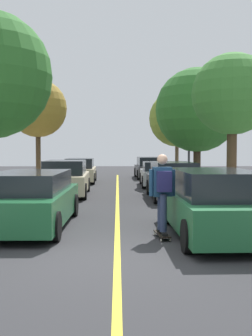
{
  "coord_description": "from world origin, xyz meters",
  "views": [
    {
      "loc": [
        0.01,
        -7.38,
        1.94
      ],
      "look_at": [
        0.29,
        6.53,
        1.31
      ],
      "focal_mm": 43.82,
      "sensor_mm": 36.0,
      "label": 1
    }
  ],
  "objects_px": {
    "parked_car_right_far": "(159,174)",
    "streetlamp": "(189,118)",
    "skateboard": "(162,234)",
    "skateboarder": "(163,189)",
    "parked_car_left_nearest": "(30,199)",
    "parked_car_left_far": "(80,171)",
    "parked_car_right_near": "(173,181)",
    "street_tree_right_nearest": "(232,95)",
    "street_tree_left_near": "(38,109)",
    "street_tree_right_near": "(197,110)",
    "parked_car_right_farthest": "(150,168)",
    "street_tree_right_far": "(177,119)",
    "parked_car_right_nearest": "(215,203)",
    "parked_car_left_near": "(66,178)"
  },
  "relations": [
    {
      "from": "parked_car_right_far",
      "to": "street_tree_left_near",
      "type": "bearing_deg",
      "value": 167.87
    },
    {
      "from": "parked_car_left_far",
      "to": "street_tree_right_nearest",
      "type": "bearing_deg",
      "value": -51.12
    },
    {
      "from": "parked_car_left_near",
      "to": "street_tree_right_near",
      "type": "relative_size",
      "value": 0.72
    },
    {
      "from": "parked_car_right_nearest",
      "to": "skateboard",
      "type": "distance_m",
      "value": 1.38
    },
    {
      "from": "parked_car_right_near",
      "to": "parked_car_left_nearest",
      "type": "bearing_deg",
      "value": -127.07
    },
    {
      "from": "parked_car_left_far",
      "to": "parked_car_right_near",
      "type": "bearing_deg",
      "value": -61.15
    },
    {
      "from": "parked_car_left_near",
      "to": "street_tree_right_nearest",
      "type": "relative_size",
      "value": 0.82
    },
    {
      "from": "parked_car_left_far",
      "to": "street_tree_left_near",
      "type": "height_order",
      "value": "street_tree_left_near"
    },
    {
      "from": "parked_car_left_far",
      "to": "skateboarder",
      "type": "height_order",
      "value": "skateboarder"
    },
    {
      "from": "parked_car_left_nearest",
      "to": "parked_car_right_far",
      "type": "xyz_separation_m",
      "value": [
        4.36,
        11.28,
        -0.06
      ]
    },
    {
      "from": "parked_car_left_far",
      "to": "street_tree_right_nearest",
      "type": "distance_m",
      "value": 11.02
    },
    {
      "from": "street_tree_left_near",
      "to": "street_tree_right_near",
      "type": "relative_size",
      "value": 0.9
    },
    {
      "from": "parked_car_right_nearest",
      "to": "parked_car_right_far",
      "type": "xyz_separation_m",
      "value": [
        -0.0,
        12.43,
        -0.1
      ]
    },
    {
      "from": "parked_car_left_nearest",
      "to": "streetlamp",
      "type": "height_order",
      "value": "streetlamp"
    },
    {
      "from": "parked_car_left_nearest",
      "to": "parked_car_left_far",
      "type": "xyz_separation_m",
      "value": [
        0.0,
        13.7,
        0.0
      ]
    },
    {
      "from": "parked_car_right_farthest",
      "to": "street_tree_left_near",
      "type": "height_order",
      "value": "street_tree_left_near"
    },
    {
      "from": "parked_car_left_near",
      "to": "skateboard",
      "type": "bearing_deg",
      "value": -69.33
    },
    {
      "from": "street_tree_left_near",
      "to": "street_tree_right_far",
      "type": "relative_size",
      "value": 0.92
    },
    {
      "from": "parked_car_left_nearest",
      "to": "parked_car_left_far",
      "type": "height_order",
      "value": "parked_car_left_far"
    },
    {
      "from": "street_tree_right_far",
      "to": "street_tree_right_near",
      "type": "bearing_deg",
      "value": -90.0
    },
    {
      "from": "parked_car_right_far",
      "to": "streetlamp",
      "type": "bearing_deg",
      "value": 29.2
    },
    {
      "from": "parked_car_right_far",
      "to": "parked_car_right_farthest",
      "type": "distance_m",
      "value": 5.95
    },
    {
      "from": "parked_car_left_far",
      "to": "street_tree_left_near",
      "type": "relative_size",
      "value": 0.74
    },
    {
      "from": "street_tree_left_near",
      "to": "streetlamp",
      "type": "relative_size",
      "value": 0.92
    },
    {
      "from": "parked_car_right_near",
      "to": "street_tree_left_near",
      "type": "relative_size",
      "value": 0.76
    },
    {
      "from": "street_tree_right_far",
      "to": "skateboarder",
      "type": "bearing_deg",
      "value": -99.05
    },
    {
      "from": "parked_car_right_near",
      "to": "street_tree_left_near",
      "type": "height_order",
      "value": "street_tree_left_near"
    },
    {
      "from": "parked_car_left_near",
      "to": "street_tree_right_far",
      "type": "xyz_separation_m",
      "value": [
        6.6,
        13.15,
        3.49
      ]
    },
    {
      "from": "parked_car_right_nearest",
      "to": "street_tree_right_near",
      "type": "height_order",
      "value": "street_tree_right_near"
    },
    {
      "from": "parked_car_right_near",
      "to": "street_tree_right_nearest",
      "type": "bearing_deg",
      "value": -6.63
    },
    {
      "from": "parked_car_right_farthest",
      "to": "street_tree_left_near",
      "type": "xyz_separation_m",
      "value": [
        -6.6,
        -4.53,
        3.5
      ]
    },
    {
      "from": "parked_car_left_nearest",
      "to": "parked_car_right_near",
      "type": "bearing_deg",
      "value": 52.93
    },
    {
      "from": "parked_car_right_nearest",
      "to": "parked_car_right_farthest",
      "type": "xyz_separation_m",
      "value": [
        0.0,
        18.38,
        -0.03
      ]
    },
    {
      "from": "street_tree_right_nearest",
      "to": "skateboard",
      "type": "bearing_deg",
      "value": -116.57
    },
    {
      "from": "parked_car_right_farthest",
      "to": "skateboarder",
      "type": "bearing_deg",
      "value": -93.69
    },
    {
      "from": "parked_car_left_near",
      "to": "street_tree_right_far",
      "type": "distance_m",
      "value": 15.12
    },
    {
      "from": "parked_car_left_nearest",
      "to": "streetlamp",
      "type": "distance_m",
      "value": 14.01
    },
    {
      "from": "parked_car_left_nearest",
      "to": "skateboarder",
      "type": "xyz_separation_m",
      "value": [
        3.16,
        -1.39,
        0.39
      ]
    },
    {
      "from": "parked_car_right_farthest",
      "to": "skateboard",
      "type": "height_order",
      "value": "parked_car_right_farthest"
    },
    {
      "from": "parked_car_right_farthest",
      "to": "parked_car_left_nearest",
      "type": "bearing_deg",
      "value": -104.21
    },
    {
      "from": "skateboard",
      "to": "skateboarder",
      "type": "xyz_separation_m",
      "value": [
        0.0,
        -0.03,
        1.0
      ]
    },
    {
      "from": "parked_car_right_nearest",
      "to": "streetlamp",
      "type": "height_order",
      "value": "streetlamp"
    },
    {
      "from": "street_tree_left_near",
      "to": "skateboard",
      "type": "height_order",
      "value": "street_tree_left_near"
    },
    {
      "from": "parked_car_left_near",
      "to": "parked_car_right_far",
      "type": "relative_size",
      "value": 1.09
    },
    {
      "from": "street_tree_right_near",
      "to": "skateboard",
      "type": "distance_m",
      "value": 14.76
    },
    {
      "from": "parked_car_right_nearest",
      "to": "street_tree_left_near",
      "type": "height_order",
      "value": "street_tree_left_near"
    },
    {
      "from": "street_tree_right_near",
      "to": "streetlamp",
      "type": "height_order",
      "value": "street_tree_right_near"
    },
    {
      "from": "parked_car_right_far",
      "to": "parked_car_right_farthest",
      "type": "xyz_separation_m",
      "value": [
        0.0,
        5.95,
        0.07
      ]
    },
    {
      "from": "parked_car_right_farthest",
      "to": "street_tree_right_nearest",
      "type": "bearing_deg",
      "value": -79.21
    },
    {
      "from": "parked_car_left_nearest",
      "to": "parked_car_right_near",
      "type": "xyz_separation_m",
      "value": [
        4.36,
        5.78,
        0.02
      ]
    }
  ]
}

